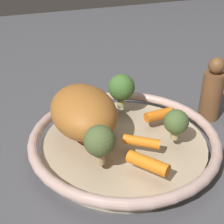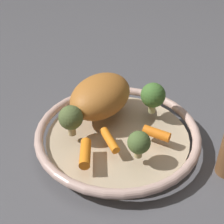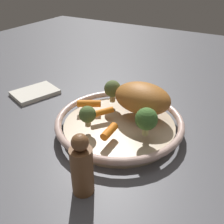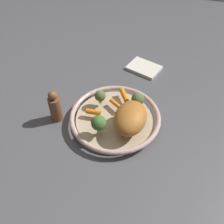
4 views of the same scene
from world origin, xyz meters
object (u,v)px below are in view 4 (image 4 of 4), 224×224
at_px(baby_carrot_center, 124,95).
at_px(broccoli_floret_edge, 99,123).
at_px(roast_chicken_piece, 130,118).
at_px(baby_carrot_near_rim, 93,112).
at_px(serving_bowl, 115,118).
at_px(broccoli_floret_mid, 100,96).
at_px(pepper_mill, 55,107).
at_px(baby_carrot_back, 116,104).
at_px(broccoli_floret_small, 138,99).
at_px(dish_towel, 144,68).

bearing_deg(baby_carrot_center, broccoli_floret_edge, -102.49).
distance_m(roast_chicken_piece, baby_carrot_near_rim, 0.15).
xyz_separation_m(serving_bowl, roast_chicken_piece, (0.07, -0.04, 0.06)).
bearing_deg(broccoli_floret_mid, broccoli_floret_edge, -74.43).
height_order(baby_carrot_near_rim, pepper_mill, pepper_mill).
distance_m(baby_carrot_near_rim, broccoli_floret_mid, 0.07).
relative_size(serving_bowl, baby_carrot_back, 5.52).
relative_size(serving_bowl, baby_carrot_near_rim, 6.28).
relative_size(baby_carrot_near_rim, pepper_mill, 0.40).
relative_size(baby_carrot_near_rim, baby_carrot_center, 0.82).
bearing_deg(baby_carrot_back, baby_carrot_center, 71.99).
height_order(roast_chicken_piece, baby_carrot_center, roast_chicken_piece).
bearing_deg(broccoli_floret_small, pepper_mill, -160.60).
distance_m(roast_chicken_piece, pepper_mill, 0.29).
relative_size(baby_carrot_back, broccoli_floret_small, 0.94).
distance_m(roast_chicken_piece, broccoli_floret_mid, 0.17).
bearing_deg(broccoli_floret_edge, roast_chicken_piece, 29.30).
xyz_separation_m(roast_chicken_piece, dish_towel, (-0.02, 0.40, -0.08)).
bearing_deg(broccoli_floret_edge, baby_carrot_center, 77.51).
bearing_deg(dish_towel, broccoli_floret_small, -85.08).
relative_size(serving_bowl, broccoli_floret_mid, 6.25).
bearing_deg(pepper_mill, baby_carrot_back, 22.51).
height_order(broccoli_floret_mid, dish_towel, broccoli_floret_mid).
height_order(serving_bowl, broccoli_floret_edge, broccoli_floret_edge).
relative_size(baby_carrot_near_rim, broccoli_floret_mid, 0.99).
xyz_separation_m(baby_carrot_center, dish_towel, (0.04, 0.26, -0.05)).
bearing_deg(broccoli_floret_edge, dish_towel, 80.00).
distance_m(broccoli_floret_mid, pepper_mill, 0.18).
distance_m(roast_chicken_piece, dish_towel, 0.41).
height_order(roast_chicken_piece, broccoli_floret_small, roast_chicken_piece).
distance_m(baby_carrot_center, pepper_mill, 0.28).
bearing_deg(baby_carrot_back, broccoli_floret_small, 10.57).
xyz_separation_m(broccoli_floret_edge, broccoli_floret_small, (0.11, 0.16, -0.00)).
distance_m(baby_carrot_center, broccoli_floret_mid, 0.10).
xyz_separation_m(roast_chicken_piece, broccoli_floret_mid, (-0.14, 0.09, -0.01)).
bearing_deg(broccoli_floret_edge, pepper_mill, 165.14).
height_order(roast_chicken_piece, broccoli_floret_mid, roast_chicken_piece).
height_order(baby_carrot_back, dish_towel, baby_carrot_back).
xyz_separation_m(baby_carrot_back, pepper_mill, (-0.22, -0.09, 0.01)).
bearing_deg(serving_bowl, baby_carrot_center, 85.26).
height_order(roast_chicken_piece, pepper_mill, pepper_mill).
relative_size(serving_bowl, dish_towel, 2.38).
height_order(broccoli_floret_edge, broccoli_floret_small, broccoli_floret_edge).
distance_m(serving_bowl, broccoli_floret_small, 0.11).
bearing_deg(baby_carrot_back, broccoli_floret_mid, 177.76).
xyz_separation_m(roast_chicken_piece, broccoli_floret_small, (0.01, 0.10, 0.00)).
bearing_deg(dish_towel, roast_chicken_piece, -87.21).
bearing_deg(baby_carrot_center, dish_towel, 81.92).
distance_m(baby_carrot_back, pepper_mill, 0.24).
xyz_separation_m(baby_carrot_near_rim, dish_towel, (0.13, 0.39, -0.05)).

